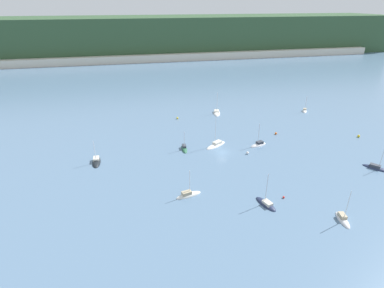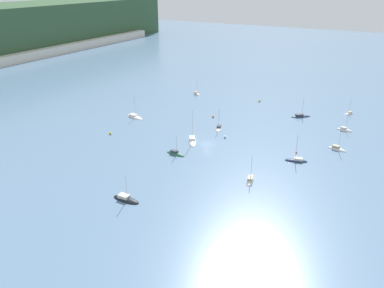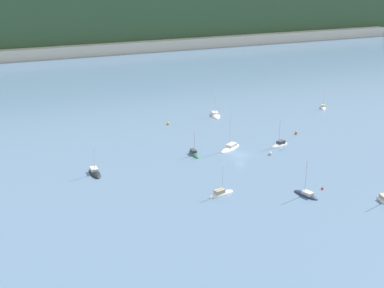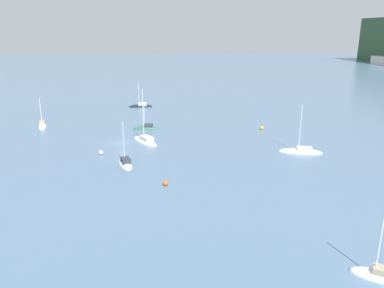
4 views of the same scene
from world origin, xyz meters
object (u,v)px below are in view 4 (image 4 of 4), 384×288
(sailboat_9, at_px, (145,141))
(sailboat_10, at_px, (301,152))
(sailboat_5, at_px, (43,126))
(sailboat_0, at_px, (125,164))
(mooring_buoy_3, at_px, (262,128))
(mooring_buoy_0, at_px, (101,152))
(mooring_buoy_4, at_px, (166,183))
(sailboat_4, at_px, (378,277))
(sailboat_7, at_px, (146,128))
(sailboat_3, at_px, (141,107))

(sailboat_9, height_order, sailboat_10, sailboat_9)
(sailboat_5, bearing_deg, sailboat_9, 46.50)
(sailboat_0, distance_m, sailboat_5, 35.10)
(sailboat_9, bearing_deg, mooring_buoy_3, -105.12)
(mooring_buoy_0, relative_size, mooring_buoy_4, 1.03)
(sailboat_4, distance_m, mooring_buoy_3, 53.33)
(sailboat_5, height_order, sailboat_9, sailboat_9)
(sailboat_7, height_order, sailboat_9, sailboat_9)
(sailboat_3, relative_size, mooring_buoy_4, 9.83)
(mooring_buoy_0, bearing_deg, sailboat_7, 157.47)
(sailboat_7, relative_size, mooring_buoy_0, 8.31)
(sailboat_3, relative_size, sailboat_10, 0.80)
(sailboat_0, xyz_separation_m, mooring_buoy_3, (-21.05, 28.89, 0.24))
(sailboat_5, height_order, mooring_buoy_0, sailboat_5)
(mooring_buoy_3, bearing_deg, sailboat_4, -3.26)
(sailboat_5, height_order, mooring_buoy_3, sailboat_5)
(sailboat_0, distance_m, sailboat_10, 32.13)
(sailboat_0, relative_size, sailboat_9, 0.72)
(sailboat_9, relative_size, mooring_buoy_3, 14.83)
(sailboat_7, relative_size, sailboat_9, 0.59)
(sailboat_4, bearing_deg, sailboat_7, -35.54)
(sailboat_10, bearing_deg, sailboat_5, -8.80)
(sailboat_0, xyz_separation_m, sailboat_10, (-4.18, 31.85, -0.05))
(sailboat_5, bearing_deg, mooring_buoy_4, 24.27)
(sailboat_9, height_order, mooring_buoy_0, sailboat_9)
(sailboat_7, relative_size, sailboat_10, 0.70)
(mooring_buoy_0, bearing_deg, mooring_buoy_3, 114.42)
(sailboat_3, xyz_separation_m, mooring_buoy_3, (28.73, 28.97, 0.27))
(sailboat_9, bearing_deg, sailboat_0, 136.33)
(sailboat_7, height_order, mooring_buoy_0, sailboat_7)
(sailboat_10, bearing_deg, mooring_buoy_0, 12.35)
(sailboat_7, distance_m, sailboat_9, 10.39)
(sailboat_7, height_order, mooring_buoy_4, sailboat_7)
(mooring_buoy_3, bearing_deg, sailboat_9, -73.39)
(mooring_buoy_3, height_order, mooring_buoy_4, mooring_buoy_4)
(sailboat_10, distance_m, mooring_buoy_3, 17.13)
(sailboat_7, height_order, sailboat_10, sailboat_10)
(mooring_buoy_3, bearing_deg, sailboat_7, -95.64)
(sailboat_10, bearing_deg, sailboat_4, 95.38)
(sailboat_3, relative_size, sailboat_7, 1.14)
(sailboat_7, bearing_deg, sailboat_4, 116.66)
(mooring_buoy_3, distance_m, mooring_buoy_4, 37.69)
(mooring_buoy_0, bearing_deg, sailboat_10, 87.60)
(sailboat_4, height_order, mooring_buoy_0, sailboat_4)
(sailboat_4, xyz_separation_m, sailboat_10, (-36.37, 6.00, -0.02))
(sailboat_10, height_order, mooring_buoy_3, sailboat_10)
(sailboat_7, bearing_deg, sailboat_10, 150.41)
(sailboat_3, distance_m, sailboat_7, 26.26)
(sailboat_4, bearing_deg, sailboat_9, -31.28)
(sailboat_4, relative_size, mooring_buoy_3, 9.66)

